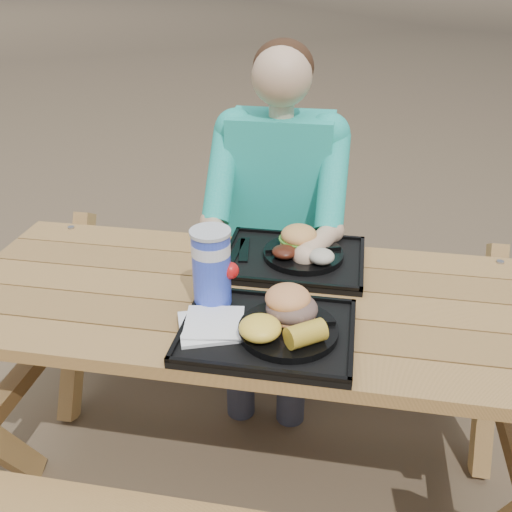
# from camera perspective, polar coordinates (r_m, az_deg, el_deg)

# --- Properties ---
(ground) EXTENTS (60.00, 60.00, 0.00)m
(ground) POSITION_cam_1_polar(r_m,az_deg,el_deg) (2.18, 0.00, -20.88)
(ground) COLOR #999999
(ground) RESTS_ON ground
(picnic_table) EXTENTS (1.80, 1.49, 0.75)m
(picnic_table) POSITION_cam_1_polar(r_m,az_deg,el_deg) (1.91, 0.00, -13.48)
(picnic_table) COLOR #999999
(picnic_table) RESTS_ON ground
(tray_near) EXTENTS (0.45, 0.35, 0.02)m
(tray_near) POSITION_cam_1_polar(r_m,az_deg,el_deg) (1.51, 1.16, -7.71)
(tray_near) COLOR black
(tray_near) RESTS_ON picnic_table
(tray_far) EXTENTS (0.45, 0.35, 0.02)m
(tray_far) POSITION_cam_1_polar(r_m,az_deg,el_deg) (1.86, 3.77, -0.42)
(tray_far) COLOR black
(tray_far) RESTS_ON picnic_table
(plate_near) EXTENTS (0.26, 0.26, 0.02)m
(plate_near) POSITION_cam_1_polar(r_m,az_deg,el_deg) (1.49, 3.24, -7.40)
(plate_near) COLOR black
(plate_near) RESTS_ON tray_near
(plate_far) EXTENTS (0.26, 0.26, 0.02)m
(plate_far) POSITION_cam_1_polar(r_m,az_deg,el_deg) (1.85, 4.74, 0.19)
(plate_far) COLOR black
(plate_far) RESTS_ON tray_far
(napkin_stack) EXTENTS (0.20, 0.20, 0.02)m
(napkin_stack) POSITION_cam_1_polar(r_m,az_deg,el_deg) (1.51, -4.67, -6.95)
(napkin_stack) COLOR white
(napkin_stack) RESTS_ON tray_near
(soda_cup) EXTENTS (0.11, 0.11, 0.21)m
(soda_cup) POSITION_cam_1_polar(r_m,az_deg,el_deg) (1.57, -4.46, -1.29)
(soda_cup) COLOR blue
(soda_cup) RESTS_ON tray_near
(condiment_bbq) EXTENTS (0.04, 0.04, 0.03)m
(condiment_bbq) POSITION_cam_1_polar(r_m,az_deg,el_deg) (1.60, 2.23, -4.48)
(condiment_bbq) COLOR black
(condiment_bbq) RESTS_ON tray_near
(condiment_mustard) EXTENTS (0.05, 0.05, 0.03)m
(condiment_mustard) POSITION_cam_1_polar(r_m,az_deg,el_deg) (1.59, 4.17, -4.65)
(condiment_mustard) COLOR yellow
(condiment_mustard) RESTS_ON tray_near
(sandwich) EXTENTS (0.13, 0.13, 0.13)m
(sandwich) POSITION_cam_1_polar(r_m,az_deg,el_deg) (1.49, 3.65, -3.97)
(sandwich) COLOR #ED9453
(sandwich) RESTS_ON plate_near
(mac_cheese) EXTENTS (0.11, 0.11, 0.05)m
(mac_cheese) POSITION_cam_1_polar(r_m,az_deg,el_deg) (1.43, 0.42, -7.22)
(mac_cheese) COLOR yellow
(mac_cheese) RESTS_ON plate_near
(corn_cob) EXTENTS (0.14, 0.14, 0.06)m
(corn_cob) POSITION_cam_1_polar(r_m,az_deg,el_deg) (1.41, 4.99, -7.77)
(corn_cob) COLOR gold
(corn_cob) RESTS_ON plate_near
(cutlery_far) EXTENTS (0.05, 0.17, 0.01)m
(cutlery_far) POSITION_cam_1_polar(r_m,az_deg,el_deg) (1.89, -1.19, 0.65)
(cutlery_far) COLOR black
(cutlery_far) RESTS_ON tray_far
(burger) EXTENTS (0.12, 0.12, 0.11)m
(burger) POSITION_cam_1_polar(r_m,az_deg,el_deg) (1.86, 4.33, 2.51)
(burger) COLOR #E69B51
(burger) RESTS_ON plate_far
(baked_beans) EXTENTS (0.08, 0.08, 0.04)m
(baked_beans) POSITION_cam_1_polar(r_m,az_deg,el_deg) (1.80, 2.86, 0.42)
(baked_beans) COLOR #43180D
(baked_beans) RESTS_ON plate_far
(potato_salad) EXTENTS (0.08, 0.08, 0.04)m
(potato_salad) POSITION_cam_1_polar(r_m,az_deg,el_deg) (1.78, 6.58, -0.04)
(potato_salad) COLOR beige
(potato_salad) RESTS_ON plate_far
(diner) EXTENTS (0.48, 0.84, 1.28)m
(diner) POSITION_cam_1_polar(r_m,az_deg,el_deg) (2.26, 2.29, 1.67)
(diner) COLOR teal
(diner) RESTS_ON ground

